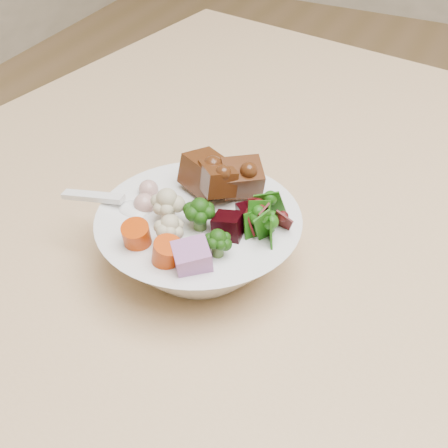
% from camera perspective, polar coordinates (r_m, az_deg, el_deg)
% --- Properties ---
extents(food_bowl, '(0.20, 0.20, 0.11)m').
position_cam_1_polar(food_bowl, '(0.62, -2.11, -1.19)').
color(food_bowl, white).
rests_on(food_bowl, dining_table).
extents(soup_spoon, '(0.10, 0.03, 0.02)m').
position_cam_1_polar(soup_spoon, '(0.62, -9.13, 1.57)').
color(soup_spoon, white).
rests_on(soup_spoon, food_bowl).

